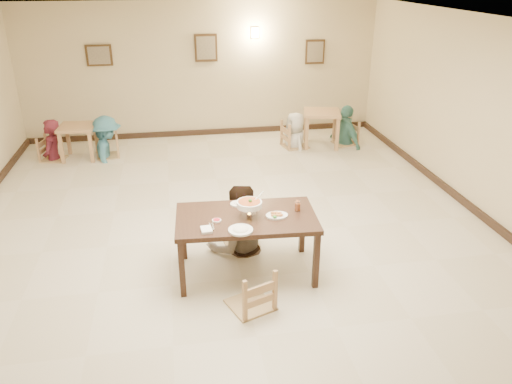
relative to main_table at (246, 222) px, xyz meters
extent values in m
plane|color=beige|center=(-0.09, 0.96, -0.73)|extent=(10.00, 10.00, 0.00)
plane|color=white|center=(-0.09, 0.96, 2.27)|extent=(10.00, 10.00, 0.00)
plane|color=beige|center=(-0.09, 5.96, 0.77)|extent=(10.00, 0.00, 10.00)
plane|color=beige|center=(3.91, 0.96, 0.77)|extent=(0.00, 10.00, 10.00)
cube|color=#2F1F16|center=(-0.09, 5.93, -0.67)|extent=(8.00, 0.06, 0.12)
cube|color=#2F1F16|center=(3.88, 0.96, -0.67)|extent=(0.06, 10.00, 0.12)
cube|color=#392615|center=(-2.29, 5.92, 1.17)|extent=(0.55, 0.03, 0.45)
cube|color=gray|center=(-2.29, 5.91, 1.17)|extent=(0.45, 0.01, 0.37)
cube|color=#392615|center=(0.01, 5.92, 1.27)|extent=(0.50, 0.03, 0.60)
cube|color=gray|center=(0.01, 5.91, 1.27)|extent=(0.41, 0.01, 0.49)
cube|color=#392615|center=(2.51, 5.92, 1.12)|extent=(0.45, 0.03, 0.55)
cube|color=gray|center=(2.51, 5.91, 1.12)|extent=(0.37, 0.01, 0.45)
cube|color=#FFD88C|center=(1.11, 5.92, 1.57)|extent=(0.16, 0.05, 0.22)
cube|color=#392217|center=(0.00, 0.00, 0.05)|extent=(1.79, 1.07, 0.06)
cube|color=#392217|center=(-0.83, -0.38, -0.36)|extent=(0.07, 0.07, 0.75)
cube|color=#392217|center=(0.78, -0.47, -0.36)|extent=(0.07, 0.07, 0.75)
cube|color=#392217|center=(-0.78, 0.47, -0.36)|extent=(0.07, 0.07, 0.75)
cube|color=#392217|center=(0.83, 0.38, -0.36)|extent=(0.07, 0.07, 0.75)
cube|color=tan|center=(0.02, 0.77, -0.28)|extent=(0.46, 0.46, 0.05)
cube|color=tan|center=(-0.07, -0.72, -0.27)|extent=(0.48, 0.48, 0.05)
imported|color=gray|center=(-0.02, 0.65, 0.21)|extent=(1.01, 0.84, 1.88)
torus|color=silver|center=(0.04, -0.01, 0.21)|extent=(0.25, 0.25, 0.01)
cylinder|color=silver|center=(0.04, -0.01, 0.10)|extent=(0.07, 0.07, 0.04)
cone|color=#FFA526|center=(0.04, -0.01, 0.15)|extent=(0.04, 0.04, 0.06)
cylinder|color=white|center=(0.04, -0.01, 0.25)|extent=(0.32, 0.32, 0.07)
cylinder|color=#B1481C|center=(0.04, -0.01, 0.28)|extent=(0.27, 0.27, 0.02)
sphere|color=#2D7223|center=(0.05, -0.02, 0.30)|extent=(0.04, 0.04, 0.04)
cylinder|color=silver|center=(0.16, 0.05, 0.31)|extent=(0.15, 0.09, 0.10)
cylinder|color=silver|center=(0.13, 0.04, 0.15)|extent=(0.01, 0.01, 0.14)
cylinder|color=silver|center=(-0.06, 0.04, 0.15)|extent=(0.01, 0.01, 0.14)
cylinder|color=silver|center=(0.04, -0.12, 0.15)|extent=(0.01, 0.01, 0.14)
cylinder|color=white|center=(-0.02, 0.34, 0.09)|extent=(0.27, 0.27, 0.02)
ellipsoid|color=white|center=(-0.02, 0.34, 0.10)|extent=(0.18, 0.15, 0.06)
cylinder|color=white|center=(-0.12, -0.36, 0.09)|extent=(0.29, 0.29, 0.02)
ellipsoid|color=white|center=(-0.12, -0.36, 0.10)|extent=(0.19, 0.16, 0.07)
cylinder|color=white|center=(0.37, -0.07, 0.09)|extent=(0.28, 0.28, 0.02)
sphere|color=#2D7223|center=(0.33, -0.15, 0.12)|extent=(0.05, 0.05, 0.05)
cylinder|color=white|center=(-0.37, -0.07, 0.09)|extent=(0.11, 0.11, 0.02)
cylinder|color=#B41826|center=(-0.37, -0.07, 0.10)|extent=(0.09, 0.09, 0.01)
cube|color=white|center=(-0.52, -0.29, 0.10)|extent=(0.14, 0.18, 0.03)
cube|color=silver|center=(-0.46, -0.21, 0.09)|extent=(0.02, 0.18, 0.01)
cube|color=silver|center=(-0.43, -0.21, 0.09)|extent=(0.02, 0.18, 0.01)
cylinder|color=white|center=(0.66, 0.04, 0.15)|extent=(0.07, 0.07, 0.14)
cylinder|color=#C94F14|center=(0.66, 0.04, 0.14)|extent=(0.06, 0.06, 0.10)
cube|color=tan|center=(-2.75, 4.79, -0.06)|extent=(0.74, 0.74, 0.06)
cube|color=tan|center=(-3.06, 4.51, -0.41)|extent=(0.07, 0.07, 0.64)
cube|color=tan|center=(-2.48, 4.48, -0.41)|extent=(0.07, 0.07, 0.64)
cube|color=tan|center=(-3.02, 5.09, -0.41)|extent=(0.07, 0.07, 0.64)
cube|color=tan|center=(-2.44, 5.06, -0.41)|extent=(0.07, 0.07, 0.64)
cube|color=tan|center=(2.38, 4.72, 0.01)|extent=(0.93, 0.93, 0.06)
cube|color=tan|center=(1.99, 4.48, -0.38)|extent=(0.07, 0.07, 0.71)
cube|color=tan|center=(2.63, 4.33, -0.38)|extent=(0.07, 0.07, 0.71)
cube|color=tan|center=(2.14, 5.12, -0.38)|extent=(0.07, 0.07, 0.71)
cube|color=tan|center=(2.78, 4.97, -0.38)|extent=(0.07, 0.07, 0.71)
cube|color=tan|center=(-3.29, 4.78, -0.29)|extent=(0.45, 0.45, 0.05)
cube|color=tan|center=(-2.21, 4.79, -0.29)|extent=(0.45, 0.45, 0.05)
cube|color=tan|center=(1.80, 4.74, -0.23)|extent=(0.51, 0.51, 0.06)
cube|color=tan|center=(2.96, 4.74, -0.28)|extent=(0.47, 0.47, 0.05)
imported|color=#591A29|center=(-3.29, 4.78, 0.11)|extent=(0.49, 0.67, 1.70)
imported|color=teal|center=(-2.21, 4.79, 0.13)|extent=(0.73, 1.16, 1.72)
imported|color=silver|center=(1.80, 4.74, 0.03)|extent=(0.62, 0.83, 1.53)
imported|color=teal|center=(2.96, 4.74, 0.14)|extent=(0.73, 1.11, 1.75)
camera|label=1|loc=(-0.81, -5.45, 2.90)|focal=35.00mm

